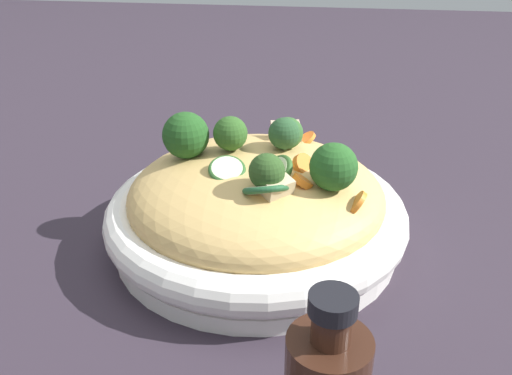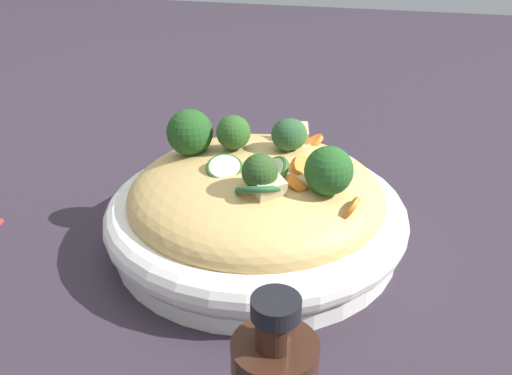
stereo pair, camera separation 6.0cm
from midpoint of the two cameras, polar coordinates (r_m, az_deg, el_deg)
The scene contains 7 objects.
ground_plane at distance 0.63m, azimuth 2.72°, elevation -5.59°, with size 3.00×3.00×0.00m, color #2F2631.
serving_bowl at distance 0.62m, azimuth 2.78°, elevation -3.31°, with size 0.33×0.33×0.06m.
noodle_heap at distance 0.60m, azimuth 2.85°, elevation -0.78°, with size 0.28×0.28×0.08m.
broccoli_florets at distance 0.58m, azimuth 2.94°, elevation 4.15°, with size 0.15×0.21×0.06m.
carrot_coins at distance 0.57m, azimuth 9.02°, elevation 1.30°, with size 0.16×0.08×0.04m.
zucchini_slices at distance 0.54m, azimuth 2.97°, elevation 0.84°, with size 0.09×0.10×0.03m.
chicken_chunks at distance 0.60m, azimuth 5.79°, elevation 3.36°, with size 0.18×0.04×0.03m.
Camera 2 is at (0.51, 0.13, 0.35)m, focal length 38.88 mm.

